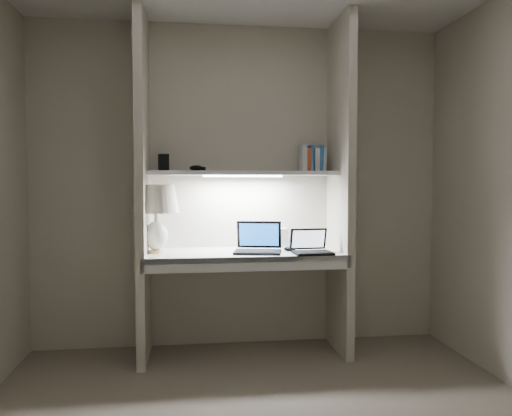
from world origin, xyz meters
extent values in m
cube|color=beige|center=(0.00, 1.50, 1.25)|extent=(3.20, 0.01, 2.50)
cube|color=beige|center=(-0.73, 1.23, 1.25)|extent=(0.06, 0.55, 2.50)
cube|color=beige|center=(0.73, 1.23, 1.25)|extent=(0.06, 0.55, 2.50)
cube|color=white|center=(0.00, 1.23, 0.75)|extent=(1.40, 0.55, 0.04)
cube|color=silver|center=(0.00, 0.96, 0.72)|extent=(1.46, 0.03, 0.10)
cube|color=silver|center=(0.00, 1.32, 1.35)|extent=(1.40, 0.36, 0.03)
cube|color=white|center=(0.00, 1.32, 1.33)|extent=(0.60, 0.04, 0.02)
cylinder|color=white|center=(-0.64, 1.25, 0.78)|extent=(0.12, 0.12, 0.02)
ellipsoid|color=white|center=(-0.64, 1.25, 0.89)|extent=(0.17, 0.17, 0.21)
cylinder|color=white|center=(-0.64, 1.25, 1.02)|extent=(0.03, 0.03, 0.09)
sphere|color=#FFD899|center=(-0.64, 1.25, 1.11)|extent=(0.05, 0.05, 0.05)
cube|color=black|center=(0.09, 1.13, 0.78)|extent=(0.37, 0.29, 0.02)
cube|color=black|center=(0.09, 1.13, 0.79)|extent=(0.31, 0.22, 0.00)
cube|color=black|center=(0.12, 1.26, 0.89)|extent=(0.34, 0.13, 0.21)
cube|color=blue|center=(0.11, 1.26, 0.89)|extent=(0.29, 0.11, 0.17)
cube|color=black|center=(0.47, 1.03, 0.78)|extent=(0.28, 0.20, 0.02)
cube|color=black|center=(0.47, 1.03, 0.79)|extent=(0.24, 0.15, 0.00)
cube|color=black|center=(0.46, 1.15, 0.87)|extent=(0.27, 0.07, 0.16)
cube|color=#CFE1FF|center=(0.46, 1.14, 0.87)|extent=(0.24, 0.06, 0.13)
cube|color=silver|center=(0.32, 1.45, 0.84)|extent=(0.12, 0.10, 0.15)
ellipsoid|color=black|center=(0.34, 1.20, 0.79)|extent=(0.10, 0.08, 0.03)
torus|color=black|center=(0.15, 1.20, 0.78)|extent=(0.12, 0.12, 0.01)
cube|color=yellow|center=(-0.64, 1.15, 0.77)|extent=(0.09, 0.09, 0.00)
cube|color=silver|center=(0.63, 1.38, 1.45)|extent=(0.03, 0.13, 0.18)
cube|color=#2A67A8|center=(0.61, 1.38, 1.47)|extent=(0.04, 0.13, 0.20)
cube|color=silver|center=(0.57, 1.38, 1.45)|extent=(0.04, 0.13, 0.18)
cube|color=#2A63B6|center=(0.53, 1.38, 1.47)|extent=(0.02, 0.13, 0.20)
cube|color=#E45320|center=(0.51, 1.38, 1.45)|extent=(0.03, 0.13, 0.18)
cube|color=silver|center=(0.47, 1.38, 1.47)|extent=(0.04, 0.13, 0.20)
cube|color=black|center=(-0.59, 1.39, 1.43)|extent=(0.08, 0.07, 0.13)
ellipsoid|color=black|center=(-0.35, 1.37, 1.39)|extent=(0.11, 0.08, 0.04)
camera|label=1|loc=(-0.39, -2.42, 1.28)|focal=35.00mm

